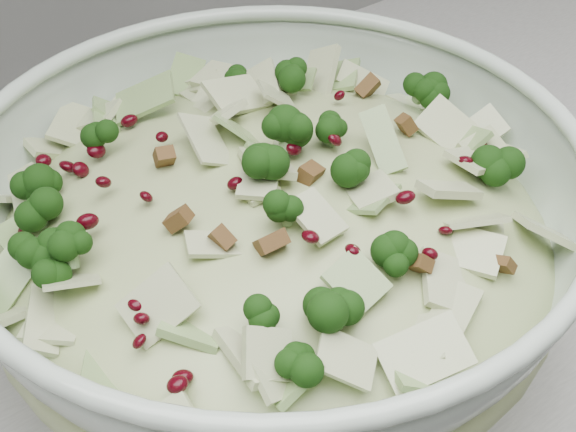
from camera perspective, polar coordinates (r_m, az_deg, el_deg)
The scene contains 2 objects.
mixing_bowl at distance 0.56m, azimuth -1.00°, elevation -2.01°, with size 0.48×0.48×0.17m.
salad at distance 0.54m, azimuth -1.03°, elevation 0.12°, with size 0.52×0.52×0.17m.
Camera 1 is at (0.48, 1.27, 1.36)m, focal length 50.00 mm.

